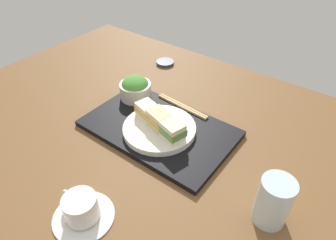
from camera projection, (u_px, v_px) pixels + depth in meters
The scene contains 11 objects.
ground_plane at pixel (148, 126), 94.44cm from camera, with size 140.00×100.00×3.00cm, color brown.
serving_tray at pixel (159, 128), 89.87cm from camera, with size 44.13×27.40×1.68cm, color black.
sandwich_plate at pixel (159, 129), 87.16cm from camera, with size 21.41×21.41×1.73cm, color white.
sandwich_near at pixel (172, 130), 81.39cm from camera, with size 8.20×7.00×5.06cm.
sandwich_middle at pixel (159, 119), 85.01cm from camera, with size 8.02×6.97×5.13cm.
sandwich_far at pixel (148, 111), 88.87cm from camera, with size 7.88×6.85×4.42cm.
salad_bowl at pixel (135, 88), 99.11cm from camera, with size 10.49×10.49×7.67cm.
chopsticks_pair at pixel (182, 106), 96.77cm from camera, with size 19.62×2.96×0.70cm.
coffee_cup at pixel (81, 210), 65.35cm from camera, with size 13.88×13.88×6.56cm.
drinking_glass at pixel (273, 201), 63.15cm from camera, with size 7.38×7.38×12.10cm, color silver.
small_sauce_dish at pixel (165, 63), 122.88cm from camera, with size 7.27×7.27×1.26cm, color #33384C.
Camera 1 is at (-48.64, 54.04, 59.12)cm, focal length 31.82 mm.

